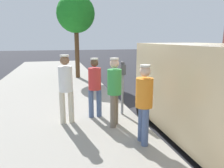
% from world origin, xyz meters
% --- Properties ---
extents(ground_plane, '(80.00, 80.00, 0.00)m').
position_xyz_m(ground_plane, '(0.00, 0.00, 0.00)').
color(ground_plane, '#2D2D33').
extents(sidewalk_slab, '(5.00, 32.00, 0.15)m').
position_xyz_m(sidewalk_slab, '(3.50, 0.00, 0.07)').
color(sidewalk_slab, '#9E998E').
rests_on(sidewalk_slab, ground).
extents(parking_meter_near, '(0.14, 0.18, 1.52)m').
position_xyz_m(parking_meter_near, '(1.35, -0.26, 1.18)').
color(parking_meter_near, gray).
rests_on(parking_meter_near, sidewalk_slab).
extents(pedestrian_in_white, '(0.36, 0.34, 1.74)m').
position_xyz_m(pedestrian_in_white, '(2.90, -0.02, 1.15)').
color(pedestrian_in_white, beige).
rests_on(pedestrian_in_white, sidewalk_slab).
extents(pedestrian_in_orange, '(0.34, 0.36, 1.63)m').
position_xyz_m(pedestrian_in_orange, '(1.45, 1.47, 1.08)').
color(pedestrian_in_orange, '#4C608C').
rests_on(pedestrian_in_orange, sidewalk_slab).
extents(pedestrian_in_red, '(0.36, 0.34, 1.62)m').
position_xyz_m(pedestrian_in_red, '(2.13, -0.26, 1.07)').
color(pedestrian_in_red, '#4C608C').
rests_on(pedestrian_in_red, sidewalk_slab).
extents(pedestrian_in_green, '(0.34, 0.34, 1.68)m').
position_xyz_m(pedestrian_in_green, '(1.78, 0.46, 1.11)').
color(pedestrian_in_green, '#726656').
rests_on(pedestrian_in_green, sidewalk_slab).
extents(street_tree, '(2.02, 2.02, 4.45)m').
position_xyz_m(street_tree, '(1.97, -6.53, 3.55)').
color(street_tree, brown).
rests_on(street_tree, sidewalk_slab).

